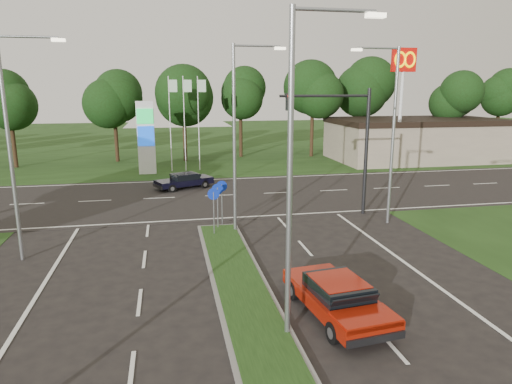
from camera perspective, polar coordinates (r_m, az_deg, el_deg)
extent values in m
cube|color=#1A3411|center=(60.98, -8.89, 6.07)|extent=(160.00, 50.00, 0.02)
cube|color=black|center=(30.44, -6.36, -0.53)|extent=(160.00, 12.00, 0.02)
cube|color=slate|center=(12.01, 2.59, -22.36)|extent=(2.00, 26.00, 0.12)
cube|color=gray|center=(48.42, 19.27, 6.18)|extent=(16.00, 9.00, 4.00)
cylinder|color=gray|center=(12.22, 4.23, 1.07)|extent=(0.16, 0.16, 9.00)
cylinder|color=gray|center=(12.45, 9.84, 21.51)|extent=(2.20, 0.10, 0.10)
cube|color=#FFF2CC|center=(12.86, 14.72, 20.56)|extent=(0.50, 0.22, 0.12)
cylinder|color=gray|center=(21.91, -2.73, 6.29)|extent=(0.16, 0.16, 9.00)
cylinder|color=gray|center=(22.04, 0.12, 17.81)|extent=(2.20, 0.10, 0.10)
cube|color=#FFF2CC|center=(22.27, 3.03, 17.48)|extent=(0.50, 0.22, 0.12)
cylinder|color=gray|center=(20.61, -28.39, 4.36)|extent=(0.16, 0.16, 9.00)
cylinder|color=gray|center=(20.25, -26.66, 16.95)|extent=(2.20, 0.10, 0.10)
cube|color=#FFF2CC|center=(20.00, -23.46, 17.02)|extent=(0.50, 0.22, 0.12)
cylinder|color=gray|center=(24.48, 16.74, 6.46)|extent=(0.16, 0.16, 9.00)
cylinder|color=gray|center=(23.94, 15.01, 16.99)|extent=(2.20, 0.10, 0.10)
cube|color=#FFF2CC|center=(23.48, 12.47, 16.96)|extent=(0.50, 0.22, 0.12)
cylinder|color=black|center=(26.16, 13.60, 4.80)|extent=(0.20, 0.20, 7.00)
cylinder|color=black|center=(24.98, 8.65, 11.79)|extent=(5.00, 0.14, 0.14)
cube|color=black|center=(24.39, 4.11, 11.18)|extent=(0.28, 0.28, 0.90)
sphere|color=#FF190C|center=(24.21, 4.24, 11.87)|extent=(0.20, 0.20, 0.20)
cylinder|color=gray|center=(21.93, -5.29, -2.80)|extent=(0.06, 0.06, 2.20)
cylinder|color=#0C26A5|center=(21.69, -5.34, -0.25)|extent=(0.56, 0.04, 0.56)
cylinder|color=gray|center=(22.92, -4.80, -2.10)|extent=(0.06, 0.06, 2.20)
cylinder|color=#0C26A5|center=(22.69, -4.85, 0.34)|extent=(0.56, 0.04, 0.56)
cylinder|color=gray|center=(23.63, -4.27, -1.64)|extent=(0.06, 0.06, 2.20)
cylinder|color=#0C26A5|center=(23.40, -4.31, 0.73)|extent=(0.56, 0.04, 0.56)
cube|color=silver|center=(38.77, -13.57, 6.55)|extent=(1.40, 0.30, 6.00)
cube|color=#0CA53F|center=(38.44, -13.72, 9.19)|extent=(1.30, 0.08, 1.20)
cube|color=#0C3FBF|center=(38.57, -13.60, 6.82)|extent=(1.30, 0.08, 1.60)
cylinder|color=silver|center=(39.64, -10.68, 8.27)|extent=(0.08, 0.08, 8.00)
cube|color=#B2D8B2|center=(39.54, -10.35, 12.92)|extent=(0.70, 0.02, 1.00)
cylinder|color=silver|center=(39.67, -8.93, 8.34)|extent=(0.08, 0.08, 8.00)
cube|color=#B2D8B2|center=(39.58, -8.57, 12.98)|extent=(0.70, 0.02, 1.00)
cylinder|color=silver|center=(39.74, -7.18, 8.40)|extent=(0.08, 0.08, 8.00)
cube|color=#B2D8B2|center=(39.66, -6.80, 13.03)|extent=(0.70, 0.02, 1.00)
cylinder|color=silver|center=(42.76, 17.59, 9.56)|extent=(0.30, 0.30, 10.00)
cube|color=#BF0C07|center=(42.78, 18.00, 15.44)|extent=(2.20, 0.35, 2.00)
torus|color=#FFC600|center=(42.37, 17.59, 15.50)|extent=(1.06, 0.16, 1.06)
torus|color=#FFC600|center=(42.81, 18.69, 15.40)|extent=(1.06, 0.16, 1.06)
cylinder|color=black|center=(45.84, -8.17, 6.69)|extent=(0.36, 0.36, 4.40)
sphere|color=black|center=(45.59, -8.34, 12.07)|extent=(6.00, 6.00, 6.00)
sphere|color=black|center=(45.41, -7.98, 13.34)|extent=(4.80, 4.80, 4.80)
cube|color=#931608|center=(14.86, 10.00, -13.00)|extent=(2.36, 4.67, 0.46)
cube|color=black|center=(14.60, 10.24, -11.59)|extent=(1.78, 2.14, 0.43)
cube|color=#931608|center=(14.51, 10.27, -10.82)|extent=(1.65, 1.78, 0.04)
cylinder|color=black|center=(15.79, 4.73, -12.19)|extent=(0.28, 0.65, 0.63)
cylinder|color=black|center=(16.46, 10.21, -11.28)|extent=(0.28, 0.65, 0.63)
cylinder|color=black|center=(13.50, 9.66, -16.96)|extent=(0.28, 0.65, 0.63)
cylinder|color=black|center=(14.28, 15.83, -15.53)|extent=(0.28, 0.65, 0.63)
cube|color=black|center=(32.91, -8.98, 1.28)|extent=(4.27, 3.03, 0.40)
cube|color=black|center=(32.87, -8.88, 1.95)|extent=(2.14, 1.94, 0.38)
cube|color=black|center=(32.84, -8.89, 2.28)|extent=(1.81, 1.75, 0.04)
cylinder|color=black|center=(31.80, -10.46, 0.42)|extent=(0.58, 0.38, 0.56)
cylinder|color=black|center=(33.11, -11.48, 0.86)|extent=(0.58, 0.38, 0.56)
cylinder|color=black|center=(32.86, -6.43, 0.95)|extent=(0.58, 0.38, 0.56)
cylinder|color=black|center=(34.14, -7.58, 1.37)|extent=(0.58, 0.38, 0.56)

